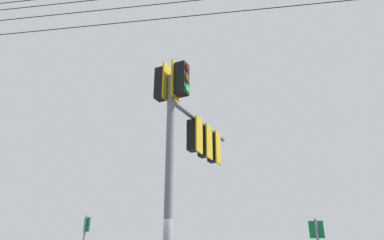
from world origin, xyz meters
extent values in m
cylinder|color=slate|center=(0.43, 0.32, 3.07)|extent=(0.20, 0.20, 6.14)
cylinder|color=slate|center=(0.44, -1.49, 5.42)|extent=(0.17, 3.61, 0.14)
cube|color=black|center=(0.73, 0.32, 5.97)|extent=(0.30, 0.30, 0.90)
cube|color=#B29319|center=(0.56, 0.32, 5.97)|extent=(0.04, 0.44, 1.04)
cylinder|color=#360503|center=(0.89, 0.32, 6.27)|extent=(0.03, 0.20, 0.20)
cylinder|color=#3C2703|center=(0.89, 0.32, 5.97)|extent=(0.03, 0.20, 0.20)
cylinder|color=green|center=(0.89, 0.32, 5.67)|extent=(0.03, 0.20, 0.20)
cube|color=black|center=(0.13, 0.31, 5.97)|extent=(0.30, 0.30, 0.90)
cube|color=#B29319|center=(0.30, 0.31, 5.97)|extent=(0.04, 0.44, 1.04)
cylinder|color=#360503|center=(-0.04, 0.31, 6.27)|extent=(0.03, 0.20, 0.20)
cylinder|color=#3C2703|center=(-0.04, 0.31, 5.97)|extent=(0.03, 0.20, 0.20)
cylinder|color=green|center=(-0.04, 0.31, 5.67)|extent=(0.03, 0.20, 0.20)
cube|color=black|center=(0.44, -0.99, 4.87)|extent=(0.32, 0.32, 0.90)
cube|color=#B29319|center=(0.27, -1.00, 4.87)|extent=(0.06, 0.44, 1.04)
cylinder|color=#360503|center=(0.60, -0.98, 5.17)|extent=(0.04, 0.20, 0.20)
cylinder|color=#3C2703|center=(0.60, -0.98, 4.87)|extent=(0.04, 0.20, 0.20)
cylinder|color=green|center=(0.60, -0.98, 4.57)|extent=(0.04, 0.20, 0.20)
cube|color=black|center=(0.45, -1.69, 4.87)|extent=(0.31, 0.31, 0.90)
cube|color=#B29319|center=(0.28, -1.70, 4.87)|extent=(0.05, 0.44, 1.04)
cylinder|color=#360503|center=(0.61, -1.68, 5.17)|extent=(0.04, 0.20, 0.20)
cylinder|color=#3C2703|center=(0.61, -1.68, 4.87)|extent=(0.04, 0.20, 0.20)
cylinder|color=green|center=(0.61, -1.68, 4.57)|extent=(0.04, 0.20, 0.20)
cube|color=black|center=(0.45, -2.39, 4.87)|extent=(0.32, 0.32, 0.90)
cube|color=#B29319|center=(0.28, -2.40, 4.87)|extent=(0.06, 0.44, 1.04)
cylinder|color=#360503|center=(0.62, -2.38, 5.17)|extent=(0.04, 0.20, 0.20)
cylinder|color=#3C2703|center=(0.62, -2.38, 4.87)|extent=(0.04, 0.20, 0.20)
cylinder|color=green|center=(0.62, -2.38, 4.57)|extent=(0.04, 0.20, 0.20)
cube|color=#0C7238|center=(3.97, -0.87, 2.57)|extent=(0.34, 0.15, 0.41)
cube|color=white|center=(3.96, -0.88, 2.57)|extent=(0.27, 0.11, 0.35)
cube|color=#0C7238|center=(-2.36, -2.35, 2.34)|extent=(0.36, 0.09, 0.42)
cube|color=white|center=(-2.36, -2.36, 2.34)|extent=(0.30, 0.06, 0.36)
cylinder|color=black|center=(1.41, 0.68, 8.01)|extent=(21.63, 8.01, 0.60)
cylinder|color=black|center=(1.41, 0.68, 8.54)|extent=(21.63, 8.01, 0.60)
camera|label=1|loc=(-3.52, 6.90, 1.88)|focal=30.78mm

